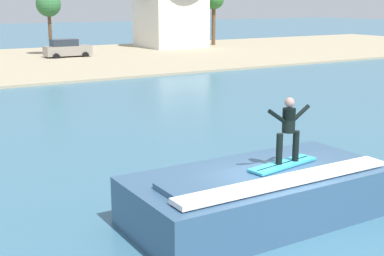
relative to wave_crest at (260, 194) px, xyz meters
name	(u,v)px	position (x,y,z in m)	size (l,w,h in m)	color
ground_plane	(278,227)	(0.07, -0.66, -0.64)	(260.00, 260.00, 0.00)	#3B6A83
wave_crest	(260,194)	(0.00, 0.00, 0.00)	(6.58, 3.14, 1.36)	#355777
surfboard	(283,164)	(0.53, -0.21, 0.75)	(2.11, 0.82, 0.06)	#33A5CC
surfer	(289,126)	(0.66, -0.21, 1.69)	(1.30, 0.32, 1.64)	black
car_far_shore	(67,49)	(8.26, 39.90, 0.31)	(4.35, 2.02, 1.86)	gray
house_gabled_white	(170,10)	(22.38, 45.04, 3.79)	(8.26, 8.26, 8.09)	silver
tree_tall_bare	(214,0)	(28.21, 44.77, 4.82)	(2.50, 2.50, 6.91)	brown
tree_short_bushy	(48,5)	(7.44, 42.23, 4.33)	(2.38, 2.38, 6.26)	brown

